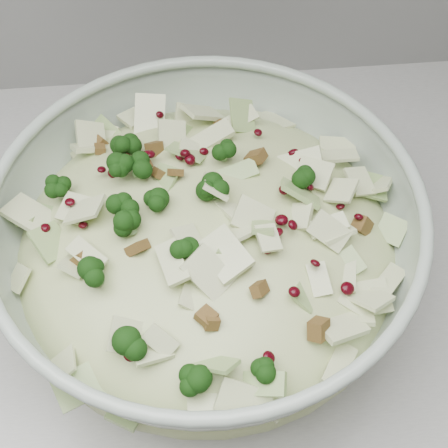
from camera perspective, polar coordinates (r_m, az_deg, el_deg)
mixing_bowl at (r=0.62m, az=-1.55°, el=-2.25°), size 0.44×0.44×0.16m
salad at (r=0.60m, az=-1.61°, el=-0.84°), size 0.47×0.47×0.16m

